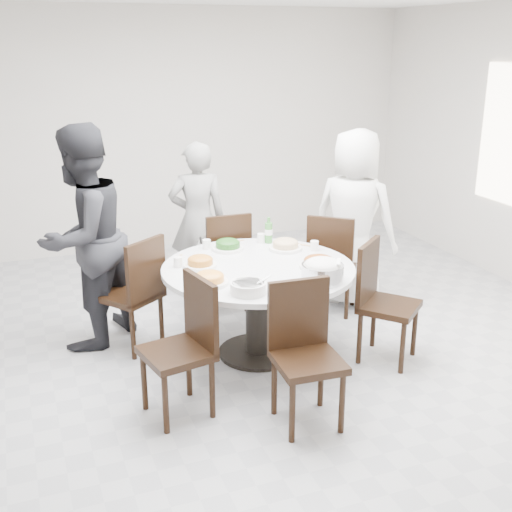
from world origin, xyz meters
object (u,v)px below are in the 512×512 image
object	(u,v)px
chair_ne	(333,262)
rice_bowl	(322,273)
chair_se	(389,304)
soup_bowl	(248,287)
chair_sw	(176,350)
chair_nw	(130,293)
chair_n	(223,260)
beverage_bottle	(269,230)
dining_table	(258,311)
diner_left	(83,238)
diner_middle	(198,220)
diner_right	(354,219)
chair_s	(308,358)

from	to	relation	value
chair_ne	rice_bowl	size ratio (longest dim) A/B	3.09
chair_se	soup_bowl	bearing A→B (deg)	140.82
chair_sw	chair_se	xyz separation A→B (m)	(1.74, 0.17, 0.00)
chair_nw	chair_se	bearing A→B (deg)	116.27
chair_ne	soup_bowl	size ratio (longest dim) A/B	3.74
chair_n	beverage_bottle	size ratio (longest dim) A/B	4.20
chair_n	dining_table	bearing A→B (deg)	87.75
chair_se	diner_left	xyz separation A→B (m)	(-2.15, 1.16, 0.43)
chair_sw	soup_bowl	bearing A→B (deg)	91.97
chair_nw	rice_bowl	xyz separation A→B (m)	(1.24, -0.97, 0.34)
dining_table	chair_ne	xyz separation A→B (m)	(0.97, 0.59, 0.10)
chair_nw	soup_bowl	world-z (taller)	chair_nw
dining_table	chair_ne	bearing A→B (deg)	31.47
diner_middle	diner_left	world-z (taller)	diner_left
dining_table	soup_bowl	bearing A→B (deg)	-118.40
diner_right	rice_bowl	bearing A→B (deg)	103.16
diner_left	soup_bowl	bearing A→B (deg)	85.83
diner_left	beverage_bottle	bearing A→B (deg)	130.55
chair_se	chair_s	bearing A→B (deg)	170.31
diner_middle	diner_left	distance (m)	1.38
diner_right	diner_left	xyz separation A→B (m)	(-2.45, 0.02, 0.07)
chair_ne	chair_se	world-z (taller)	same
chair_n	diner_right	distance (m)	1.28
soup_bowl	diner_right	bearing A→B (deg)	38.48
chair_sw	chair_n	bearing A→B (deg)	140.43
soup_bowl	beverage_bottle	bearing A→B (deg)	61.12
chair_sw	chair_se	distance (m)	1.75
chair_ne	chair_se	size ratio (longest dim) A/B	1.00
chair_nw	diner_left	size ratio (longest dim) A/B	0.52
chair_sw	diner_middle	size ratio (longest dim) A/B	0.63
diner_right	diner_left	size ratio (longest dim) A/B	0.92
chair_n	chair_nw	bearing A→B (deg)	28.01
diner_middle	diner_left	size ratio (longest dim) A/B	0.84
chair_n	chair_se	distance (m)	1.71
diner_right	beverage_bottle	size ratio (longest dim) A/B	7.38
chair_n	diner_middle	bearing A→B (deg)	-76.22
chair_se	chair_ne	bearing A→B (deg)	46.36
chair_se	chair_n	bearing A→B (deg)	80.11
chair_se	rice_bowl	size ratio (longest dim) A/B	3.09
dining_table	chair_n	world-z (taller)	chair_n
chair_sw	rice_bowl	bearing A→B (deg)	85.71
chair_sw	chair_s	bearing A→B (deg)	49.46
diner_left	soup_bowl	size ratio (longest dim) A/B	7.16
chair_sw	soup_bowl	world-z (taller)	chair_sw
soup_bowl	chair_n	bearing A→B (deg)	78.68
rice_bowl	beverage_bottle	xyz separation A→B (m)	(-0.01, 1.01, 0.05)
chair_s	beverage_bottle	size ratio (longest dim) A/B	4.20
chair_nw	chair_s	distance (m)	1.77
chair_s	chair_se	size ratio (longest dim) A/B	1.00
chair_ne	chair_nw	xyz separation A→B (m)	(-1.89, -0.09, 0.00)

